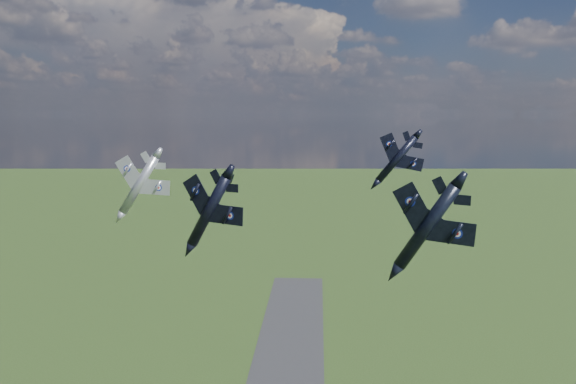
# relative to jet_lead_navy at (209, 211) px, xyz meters

# --- Properties ---
(jet_lead_navy) EXTENTS (15.71, 18.29, 8.37)m
(jet_lead_navy) POSITION_rel_jet_lead_navy_xyz_m (0.00, 0.00, 0.00)
(jet_lead_navy) COLOR black
(jet_right_navy) EXTENTS (16.11, 18.99, 8.94)m
(jet_right_navy) POSITION_rel_jet_lead_navy_xyz_m (27.78, -9.56, 0.00)
(jet_right_navy) COLOR black
(jet_high_navy) EXTENTS (9.36, 13.24, 7.90)m
(jet_high_navy) POSITION_rel_jet_lead_navy_xyz_m (28.00, 19.05, 5.75)
(jet_high_navy) COLOR black
(jet_left_silver) EXTENTS (11.50, 15.15, 7.95)m
(jet_left_silver) POSITION_rel_jet_lead_navy_xyz_m (-13.45, 11.63, 2.07)
(jet_left_silver) COLOR #ADAFB8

